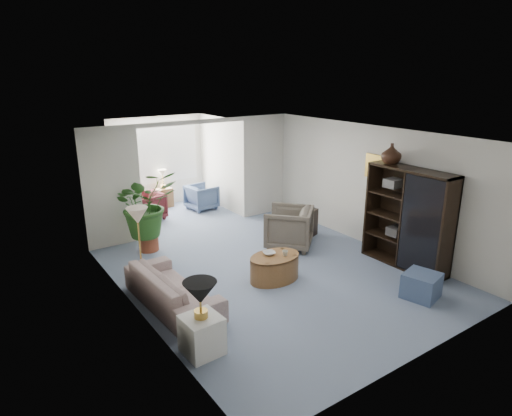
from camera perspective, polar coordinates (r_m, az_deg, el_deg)
floor at (r=8.13m, az=2.43°, el=-8.47°), size 6.00×6.00×0.00m
sunroom_floor at (r=11.43m, az=-10.02°, el=-0.94°), size 2.60×2.60×0.00m
back_pier_left at (r=9.46m, az=-18.04°, el=2.49°), size 1.20×0.12×2.50m
back_pier_right at (r=11.10m, az=1.04°, el=5.47°), size 1.20×0.12×2.50m
back_header at (r=9.93m, az=-8.04°, el=10.91°), size 2.60×0.12×0.10m
window_pane at (r=12.05m, az=-12.56°, el=6.74°), size 2.20×0.02×1.50m
window_blinds at (r=12.02m, az=-12.50°, el=6.72°), size 2.20×0.02×1.50m
framed_picture at (r=9.14m, az=15.42°, el=5.13°), size 0.04×0.50×0.40m
sofa at (r=7.12m, az=-10.73°, el=-10.12°), size 0.87×2.03×0.58m
end_table at (r=6.00m, az=-6.99°, el=-15.93°), size 0.49×0.49×0.52m
table_lamp at (r=5.69m, az=-7.22°, el=-10.79°), size 0.44×0.44×0.30m
floor_lamp at (r=7.53m, az=-15.06°, el=-0.97°), size 0.36×0.36×0.28m
coffee_table at (r=7.84m, az=2.42°, el=-7.68°), size 1.18×1.18×0.45m
coffee_bowl at (r=7.78m, az=1.70°, el=-5.84°), size 0.26×0.26×0.05m
coffee_cup at (r=7.74m, az=3.78°, el=-5.84°), size 0.13×0.13×0.09m
wingback_chair at (r=9.18m, az=4.27°, el=-2.52°), size 1.30×1.30×0.85m
side_table_dark at (r=9.86m, az=6.34°, el=-1.91°), size 0.62×0.56×0.60m
entertainment_cabinet at (r=8.58m, az=18.99°, el=-1.29°), size 0.45×1.68×1.87m
cabinet_urn at (r=8.60m, az=17.06°, el=6.71°), size 0.37×0.37×0.38m
ottoman at (r=7.74m, az=20.54°, el=-9.34°), size 0.63×0.63×0.41m
plant_pot at (r=9.34m, az=-13.67°, el=-4.38°), size 0.40×0.40×0.32m
house_plant at (r=9.07m, az=-14.05°, el=0.54°), size 1.22×1.06×1.35m
sunroom_chair_blue at (r=11.78m, az=-7.02°, el=1.41°), size 0.79×0.77×0.65m
sunroom_chair_maroon at (r=11.19m, az=-13.82°, el=0.22°), size 0.81×0.79×0.67m
sunroom_table at (r=12.15m, az=-11.79°, el=1.33°), size 0.45×0.37×0.51m
shelf_clutter at (r=8.56m, az=18.25°, el=-0.16°), size 0.30×0.80×1.06m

